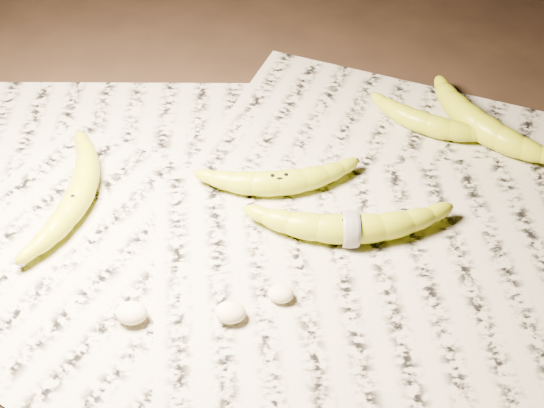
# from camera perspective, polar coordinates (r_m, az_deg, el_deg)

# --- Properties ---
(ground) EXTENTS (3.00, 3.00, 0.00)m
(ground) POSITION_cam_1_polar(r_m,az_deg,el_deg) (0.97, -1.00, -2.04)
(ground) COLOR black
(ground) RESTS_ON ground
(newspaper_patch) EXTENTS (0.90, 0.70, 0.01)m
(newspaper_patch) POSITION_cam_1_polar(r_m,az_deg,el_deg) (0.99, -1.15, -0.42)
(newspaper_patch) COLOR #B4AE9A
(newspaper_patch) RESTS_ON ground
(banana_left_a) EXTENTS (0.07, 0.20, 0.03)m
(banana_left_a) POSITION_cam_1_polar(r_m,az_deg,el_deg) (1.01, -14.60, 0.43)
(banana_left_a) COLOR #B8BA17
(banana_left_a) RESTS_ON newspaper_patch
(banana_left_b) EXTENTS (0.07, 0.19, 0.04)m
(banana_left_b) POSITION_cam_1_polar(r_m,az_deg,el_deg) (1.02, -14.02, 1.48)
(banana_left_b) COLOR #B8BA17
(banana_left_b) RESTS_ON newspaper_patch
(banana_center) EXTENTS (0.20, 0.09, 0.03)m
(banana_center) POSITION_cam_1_polar(r_m,az_deg,el_deg) (1.00, 0.53, 1.75)
(banana_center) COLOR #B8BA17
(banana_center) RESTS_ON newspaper_patch
(banana_taped) EXTENTS (0.23, 0.09, 0.04)m
(banana_taped) POSITION_cam_1_polar(r_m,az_deg,el_deg) (0.94, 5.92, -1.74)
(banana_taped) COLOR #B8BA17
(banana_taped) RESTS_ON newspaper_patch
(banana_upper_a) EXTENTS (0.18, 0.11, 0.03)m
(banana_upper_a) POSITION_cam_1_polar(r_m,az_deg,el_deg) (1.11, 11.74, 6.04)
(banana_upper_a) COLOR #B8BA17
(banana_upper_a) RESTS_ON newspaper_patch
(banana_upper_b) EXTENTS (0.18, 0.19, 0.04)m
(banana_upper_b) POSITION_cam_1_polar(r_m,az_deg,el_deg) (1.12, 15.36, 5.88)
(banana_upper_b) COLOR #B8BA17
(banana_upper_b) RESTS_ON newspaper_patch
(measuring_tape) EXTENTS (0.01, 0.05, 0.05)m
(measuring_tape) POSITION_cam_1_polar(r_m,az_deg,el_deg) (0.94, 5.92, -1.74)
(measuring_tape) COLOR white
(measuring_tape) RESTS_ON newspaper_patch
(flesh_chunk_a) EXTENTS (0.04, 0.03, 0.02)m
(flesh_chunk_a) POSITION_cam_1_polar(r_m,az_deg,el_deg) (0.88, -10.57, -7.91)
(flesh_chunk_a) COLOR beige
(flesh_chunk_a) RESTS_ON newspaper_patch
(flesh_chunk_b) EXTENTS (0.04, 0.03, 0.02)m
(flesh_chunk_b) POSITION_cam_1_polar(r_m,az_deg,el_deg) (0.86, -3.16, -7.99)
(flesh_chunk_b) COLOR beige
(flesh_chunk_b) RESTS_ON newspaper_patch
(flesh_chunk_c) EXTENTS (0.03, 0.02, 0.02)m
(flesh_chunk_c) POSITION_cam_1_polar(r_m,az_deg,el_deg) (0.88, 0.67, -6.62)
(flesh_chunk_c) COLOR beige
(flesh_chunk_c) RESTS_ON newspaper_patch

